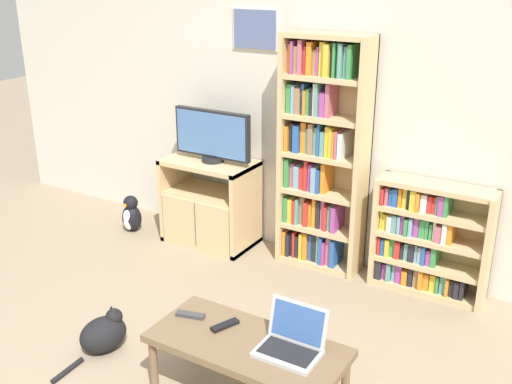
% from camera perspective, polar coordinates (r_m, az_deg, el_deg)
% --- Properties ---
extents(wall_back, '(6.73, 0.09, 2.60)m').
position_cam_1_polar(wall_back, '(4.51, 7.28, 9.17)').
color(wall_back, beige).
rests_on(wall_back, ground_plane).
extents(tv_stand, '(0.74, 0.45, 0.72)m').
position_cam_1_polar(tv_stand, '(4.98, -4.49, -0.98)').
color(tv_stand, tan).
rests_on(tv_stand, ground_plane).
extents(television, '(0.68, 0.18, 0.42)m').
position_cam_1_polar(television, '(4.79, -4.19, 5.35)').
color(television, black).
rests_on(television, tv_stand).
extents(bookshelf_tall, '(0.65, 0.26, 1.76)m').
position_cam_1_polar(bookshelf_tall, '(4.47, 6.15, 3.43)').
color(bookshelf_tall, tan).
rests_on(bookshelf_tall, ground_plane).
extents(bookshelf_short, '(0.80, 0.25, 0.81)m').
position_cam_1_polar(bookshelf_short, '(4.39, 15.85, -4.33)').
color(bookshelf_short, tan).
rests_on(bookshelf_short, ground_plane).
extents(coffee_table, '(1.02, 0.47, 0.40)m').
position_cam_1_polar(coffee_table, '(3.17, -0.85, -14.78)').
color(coffee_table, brown).
rests_on(coffee_table, ground_plane).
extents(laptop, '(0.31, 0.25, 0.23)m').
position_cam_1_polar(laptop, '(3.05, 3.44, -13.93)').
color(laptop, '#B7BABC').
rests_on(laptop, coffee_table).
extents(remote_near_laptop, '(0.10, 0.16, 0.02)m').
position_cam_1_polar(remote_near_laptop, '(3.25, -2.98, -12.56)').
color(remote_near_laptop, black).
rests_on(remote_near_laptop, coffee_table).
extents(remote_far_from_laptop, '(0.17, 0.08, 0.02)m').
position_cam_1_polar(remote_far_from_laptop, '(3.35, -6.27, -11.57)').
color(remote_far_from_laptop, '#38383A').
rests_on(remote_far_from_laptop, coffee_table).
extents(cat, '(0.29, 0.56, 0.27)m').
position_cam_1_polar(cat, '(3.83, -14.21, -12.92)').
color(cat, black).
rests_on(cat, ground_plane).
extents(penguin_figurine, '(0.18, 0.16, 0.33)m').
position_cam_1_polar(penguin_figurine, '(5.36, -11.81, -2.18)').
color(penguin_figurine, black).
rests_on(penguin_figurine, ground_plane).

